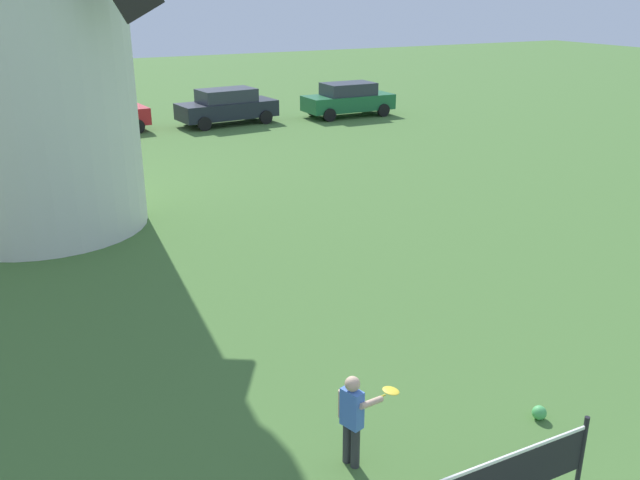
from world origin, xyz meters
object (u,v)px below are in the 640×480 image
player_far (353,415)px  parked_car_red (98,114)px  stray_ball (539,413)px  parked_car_black (227,106)px  parked_car_green (348,99)px

player_far → parked_car_red: (0.90, 23.06, 0.09)m
stray_ball → parked_car_red: (-1.90, 23.42, 0.71)m
parked_car_black → parked_car_green: same height
player_far → parked_car_black: 23.50m
parked_car_black → parked_car_green: bearing=-6.2°
player_far → stray_ball: bearing=-7.4°
parked_car_red → parked_car_black: bearing=-4.6°
player_far → stray_ball: 2.89m
stray_ball → parked_car_black: (3.59, 22.98, 0.71)m
parked_car_black → parked_car_red: bearing=175.4°
player_far → parked_car_black: (6.39, 22.62, 0.09)m
player_far → parked_car_green: size_ratio=0.30×
parked_car_black → parked_car_green: size_ratio=1.06×
stray_ball → parked_car_green: (9.40, 22.35, 0.71)m
player_far → stray_ball: player_far is taller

